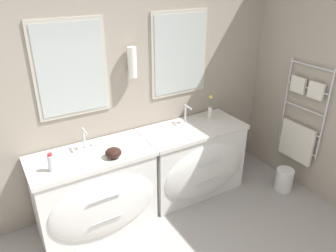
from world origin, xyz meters
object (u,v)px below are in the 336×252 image
object	(u,v)px
toiletry_bottle	(51,163)
flower_vase	(210,110)
vanity_right	(193,160)
waste_bin	(284,179)
vanity_left	(95,191)
amenity_bowl	(113,153)

from	to	relation	value
toiletry_bottle	flower_vase	world-z (taller)	flower_vase
toiletry_bottle	flower_vase	xyz separation A→B (m)	(1.84, 0.17, 0.03)
vanity_right	waste_bin	xyz separation A→B (m)	(0.94, -0.55, -0.28)
vanity_right	toiletry_bottle	size ratio (longest dim) A/B	6.81
vanity_left	toiletry_bottle	distance (m)	0.61
vanity_left	amenity_bowl	size ratio (longest dim) A/B	7.52
amenity_bowl	waste_bin	world-z (taller)	amenity_bowl
vanity_right	toiletry_bottle	world-z (taller)	toiletry_bottle
vanity_right	waste_bin	world-z (taller)	vanity_right
waste_bin	amenity_bowl	bearing A→B (deg)	167.50
amenity_bowl	vanity_right	bearing A→B (deg)	6.81
amenity_bowl	waste_bin	size ratio (longest dim) A/B	0.57
vanity_right	amenity_bowl	size ratio (longest dim) A/B	7.52
toiletry_bottle	waste_bin	distance (m)	2.65
amenity_bowl	flower_vase	xyz separation A→B (m)	(1.29, 0.23, 0.07)
flower_vase	waste_bin	size ratio (longest dim) A/B	1.09
flower_vase	waste_bin	bearing A→B (deg)	-45.67
flower_vase	waste_bin	xyz separation A→B (m)	(0.65, -0.67, -0.79)
vanity_right	waste_bin	size ratio (longest dim) A/B	4.27
vanity_right	toiletry_bottle	distance (m)	1.62
toiletry_bottle	waste_bin	bearing A→B (deg)	-11.18
toiletry_bottle	amenity_bowl	bearing A→B (deg)	-6.38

